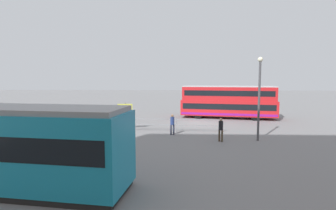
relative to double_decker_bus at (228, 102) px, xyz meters
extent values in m
plane|color=slate|center=(3.39, 3.74, -1.89)|extent=(160.00, 160.00, 0.00)
cube|color=red|center=(-0.01, 0.00, -0.68)|extent=(10.83, 4.44, 1.72)
cube|color=red|center=(-0.01, 0.00, 0.94)|extent=(10.50, 4.29, 1.51)
cube|color=black|center=(-0.01, 0.00, -0.47)|extent=(10.31, 4.38, 0.64)
cube|color=black|center=(-0.01, 0.00, 1.01)|extent=(9.98, 4.22, 0.60)
cube|color=#8C198C|center=(-0.01, 0.00, -1.29)|extent=(10.63, 4.45, 0.24)
cube|color=#B2B2B7|center=(-0.01, 0.00, 1.74)|extent=(10.50, 4.29, 0.10)
cylinder|color=black|center=(3.20, -0.59, -1.39)|extent=(1.44, 2.67, 1.00)
cylinder|color=black|center=(-2.86, 0.52, -1.39)|extent=(1.44, 2.67, 1.00)
cylinder|color=#33384C|center=(6.12, 9.45, -1.49)|extent=(0.14, 0.14, 0.80)
cylinder|color=#33384C|center=(5.90, 9.40, -1.49)|extent=(0.14, 0.14, 0.80)
cylinder|color=navy|center=(6.01, 9.43, -0.77)|extent=(0.37, 0.37, 0.62)
sphere|color=#8C6647|center=(6.01, 9.43, -0.36)|extent=(0.22, 0.22, 0.22)
cylinder|color=#4C3F2D|center=(2.38, 11.70, -1.47)|extent=(0.14, 0.14, 0.83)
cylinder|color=#4C3F2D|center=(2.55, 11.56, -1.47)|extent=(0.14, 0.14, 0.83)
cylinder|color=black|center=(2.46, 11.63, -0.73)|extent=(0.45, 0.45, 0.64)
sphere|color=tan|center=(2.46, 11.63, -0.30)|extent=(0.23, 0.23, 0.23)
cube|color=gray|center=(5.74, 8.12, -0.84)|extent=(7.60, 0.43, 0.06)
cube|color=gray|center=(5.74, 8.12, -1.34)|extent=(7.60, 0.43, 0.06)
cylinder|color=gray|center=(1.94, 8.30, -1.36)|extent=(0.07, 0.07, 1.05)
cylinder|color=gray|center=(5.74, 8.12, -1.36)|extent=(0.07, 0.07, 1.05)
cylinder|color=gray|center=(9.54, 7.93, -1.36)|extent=(0.07, 0.07, 1.05)
cylinder|color=slate|center=(10.21, 7.63, -0.68)|extent=(0.10, 0.10, 2.40)
cube|color=#D8D84C|center=(10.20, 7.67, 0.08)|extent=(1.28, 0.21, 0.67)
cylinder|color=#4C4C51|center=(-0.27, 11.22, 0.96)|extent=(0.16, 0.16, 5.69)
sphere|color=#F2EFCC|center=(-0.27, 11.22, 3.95)|extent=(0.36, 0.36, 0.36)
camera|label=1|loc=(5.25, 30.66, 2.57)|focal=28.67mm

